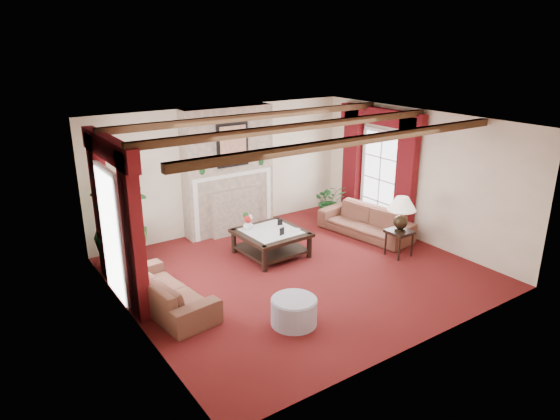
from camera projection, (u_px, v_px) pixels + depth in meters
floor at (299, 272)px, 9.03m from camera, size 6.00×6.00×0.00m
ceiling at (301, 123)px, 8.16m from camera, size 6.00×6.00×0.00m
back_wall at (224, 169)px, 10.74m from camera, size 6.00×0.02×2.70m
left_wall at (128, 238)px, 7.00m from camera, size 0.02×5.50×2.70m
right_wall at (418, 176)px, 10.19m from camera, size 0.02×5.50×2.70m
ceiling_beams at (301, 127)px, 8.18m from camera, size 6.00×3.00×0.12m
fireplace at (226, 106)px, 10.15m from camera, size 2.00×0.52×2.70m
french_door_left at (103, 170)px, 7.54m from camera, size 0.10×1.10×2.16m
french_door_right at (384, 131)px, 10.71m from camera, size 0.10×1.10×2.16m
curtains_left at (107, 141)px, 7.46m from camera, size 0.20×2.40×2.55m
curtains_right at (381, 112)px, 10.51m from camera, size 0.20×2.40×2.55m
sofa_left at (166, 285)px, 7.74m from camera, size 2.11×1.05×0.77m
sofa_right at (366, 217)px, 10.64m from camera, size 2.25×1.29×0.80m
potted_palm at (122, 243)px, 9.05m from camera, size 1.51×2.03×0.97m
small_plant at (330, 205)px, 11.71m from camera, size 1.41×1.43×0.64m
coffee_table at (271, 243)px, 9.68m from camera, size 1.25×1.25×0.49m
side_table at (399, 243)px, 9.66m from camera, size 0.55×0.55×0.52m
ottoman at (294, 312)px, 7.34m from camera, size 0.69×0.69×0.40m
table_lamp at (401, 213)px, 9.46m from camera, size 0.55×0.55×0.69m
flower_vase at (248, 225)px, 9.66m from camera, size 0.20×0.21×0.19m
book at (291, 225)px, 9.53m from camera, size 0.21×0.20×0.26m
photo_frame_a at (282, 232)px, 9.37m from camera, size 0.12×0.05×0.16m
photo_frame_b at (280, 223)px, 9.87m from camera, size 0.10×0.04×0.13m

